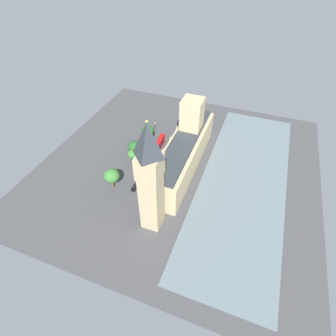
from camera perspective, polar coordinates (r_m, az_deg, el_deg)
The scene contains 15 objects.
ground_plane at distance 132.28m, azimuth 2.37°, elevation 0.62°, with size 132.49×132.49×0.00m, color #424244.
river_thames at distance 128.83m, azimuth 16.03°, elevation -2.76°, with size 38.19×119.25×0.25m, color slate.
parliament_building at distance 127.28m, azimuth 3.62°, elevation 4.04°, with size 14.13×61.07×31.14m.
clock_tower at distance 89.97m, azimuth -3.86°, elevation -2.36°, with size 8.25×8.25×48.29m.
double_decker_bus_far_end at distance 142.63m, azimuth -1.81°, elevation 5.60°, with size 3.34×10.66×4.75m.
car_dark_green_under_trees at distance 135.76m, azimuth -2.91°, elevation 2.39°, with size 2.35×4.65×1.74m.
car_black_leading at distance 121.05m, azimuth -7.25°, elevation -4.14°, with size 2.04×4.41×1.74m.
pedestrian_near_tower at distance 142.79m, azimuth 0.84°, elevation 4.71°, with size 0.64×0.55×1.61m.
pedestrian_by_river_gate at distance 136.45m, azimuth -0.27°, elevation 2.63°, with size 0.50×0.60×1.68m.
plane_tree_corner at distance 143.36m, azimuth -4.39°, elevation 8.06°, with size 6.71×6.71×10.31m.
plane_tree_opposite_hall at distance 129.56m, azimuth -7.67°, elevation 2.98°, with size 5.10×5.10×8.80m.
plane_tree_midblock at distance 118.48m, azimuth -12.10°, elevation -1.66°, with size 7.05×7.05×10.51m.
plane_tree_trailing at distance 133.56m, azimuth -7.22°, elevation 4.55°, with size 6.98×6.98×9.79m.
street_lamp_kerbside at distance 153.19m, azimuth -2.84°, elevation 9.19°, with size 0.56×0.56×5.98m.
street_lamp_slot_10 at distance 131.31m, azimuth -8.01°, elevation 2.44°, with size 0.56×0.56×6.62m.
Camera 1 is at (-29.74, 93.87, 88.33)m, focal length 28.14 mm.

